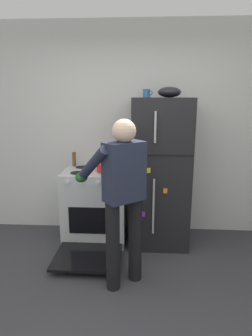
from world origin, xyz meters
TOP-DOWN VIEW (x-y plane):
  - ground at (0.00, 0.00)m, footprint 8.00×8.00m
  - kitchen_wall_back at (0.00, 1.95)m, footprint 6.00×0.10m
  - refrigerator at (0.36, 1.57)m, footprint 0.68×0.72m
  - stove_range at (-0.44, 1.55)m, footprint 0.76×1.22m
  - person_cook at (-0.04, 0.68)m, footprint 0.70×0.75m
  - red_pot at (-0.28, 1.52)m, footprint 0.35×0.25m
  - coffee_mug at (0.18, 1.62)m, footprint 0.11×0.08m
  - pepper_mill at (-0.74, 1.77)m, footprint 0.05×0.05m
  - mixing_bowl at (0.44, 1.57)m, footprint 0.26×0.26m

SIDE VIEW (x-z plane):
  - ground at x=0.00m, z-range 0.00..0.00m
  - stove_range at x=-0.44m, z-range -0.01..0.90m
  - refrigerator at x=0.36m, z-range 0.00..1.77m
  - person_cook at x=-0.04m, z-range 0.16..1.76m
  - red_pot at x=-0.28m, z-range 0.91..1.01m
  - pepper_mill at x=-0.74m, z-range 0.91..1.09m
  - kitchen_wall_back at x=0.00m, z-range 0.00..2.70m
  - coffee_mug at x=0.18m, z-range 1.77..1.87m
  - mixing_bowl at x=0.44m, z-range 1.77..1.89m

